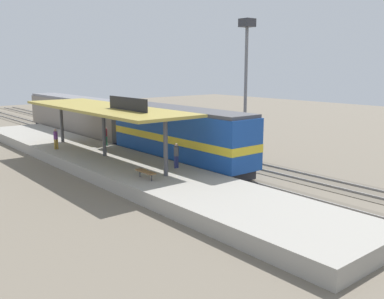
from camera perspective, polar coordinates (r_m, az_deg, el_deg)
ground_plane at (r=37.42m, az=-2.52°, el=-0.87°), size 120.00×120.00×0.00m
track_near at (r=36.27m, az=-5.05°, el=-1.23°), size 3.20×110.00×0.16m
track_far at (r=39.00m, az=0.53°, el=-0.32°), size 3.20×110.00×0.16m
platform at (r=33.86m, az=-11.48°, el=-1.57°), size 6.00×44.00×0.90m
station_canopy at (r=33.14m, az=-11.68°, el=5.31°), size 5.20×18.00×4.70m
platform_bench at (r=26.40m, az=-6.20°, el=-2.98°), size 0.44×1.70×0.50m
locomotive at (r=33.06m, az=-1.68°, el=1.81°), size 2.93×14.43×4.44m
passenger_carriage_single at (r=48.43m, az=-14.91°, el=4.27°), size 2.90×20.00×4.24m
freight_car at (r=38.91m, az=0.22°, el=2.56°), size 2.80×12.00×3.54m
light_mast at (r=38.27m, az=7.24°, el=11.98°), size 1.10×1.10×11.70m
person_waiting at (r=28.96m, az=-2.11°, el=-0.63°), size 0.34×0.34×1.71m
person_walking at (r=37.83m, az=-11.45°, el=1.91°), size 0.34×0.34×1.71m
person_boarding at (r=37.35m, az=-17.68°, el=1.49°), size 0.34×0.34×1.71m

